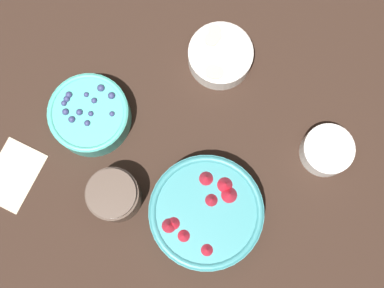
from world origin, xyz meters
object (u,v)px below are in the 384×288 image
Objects in this scene: bowl_bananas at (220,55)px; bowl_cream at (327,150)px; jar_chocolate at (115,196)px; bowl_strawberries at (206,213)px; bowl_blueberries at (90,115)px.

bowl_cream reaches higher than bowl_bananas.
bowl_cream is 0.42m from jar_chocolate.
jar_chocolate reaches higher than bowl_cream.
bowl_bananas is at bearing 15.30° from jar_chocolate.
bowl_blueberries is (-0.06, 0.29, -0.01)m from bowl_strawberries.
bowl_strawberries is at bearing 168.12° from bowl_cream.
jar_chocolate is (-0.38, 0.19, 0.01)m from bowl_cream.
bowl_bananas is (0.22, 0.23, -0.02)m from bowl_strawberries.
bowl_strawberries is 1.63× the size of bowl_bananas.
bowl_bananas is 1.32× the size of jar_chocolate.
bowl_cream is at bearing -11.88° from bowl_strawberries.
bowl_bananas is 0.29m from bowl_cream.
bowl_strawberries is 0.18m from jar_chocolate.
bowl_blueberries is at bearing 69.75° from jar_chocolate.
bowl_blueberries is at bearing 100.87° from bowl_strawberries.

